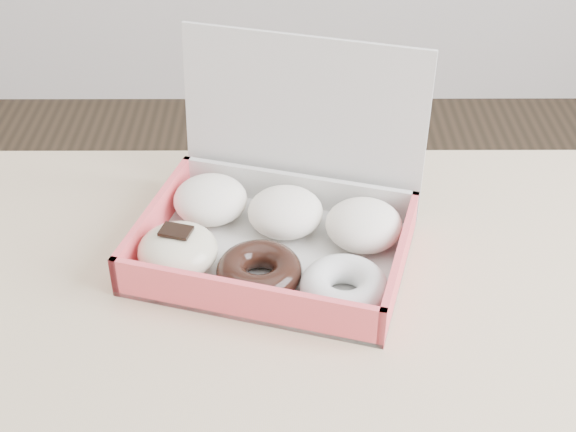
{
  "coord_description": "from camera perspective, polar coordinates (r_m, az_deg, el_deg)",
  "views": [
    {
      "loc": [
        0.11,
        -0.59,
        1.35
      ],
      "look_at": [
        0.11,
        0.17,
        0.8
      ],
      "focal_mm": 50.0,
      "sensor_mm": 36.0,
      "label": 1
    }
  ],
  "objects": [
    {
      "name": "table",
      "position": [
        0.9,
        -7.19,
        -13.12
      ],
      "size": [
        1.2,
        0.8,
        0.75
      ],
      "color": "#CBB286",
      "rests_on": "ground"
    },
    {
      "name": "donut_box",
      "position": [
        0.94,
        -0.95,
        -0.67
      ],
      "size": [
        0.36,
        0.33,
        0.22
      ],
      "rotation": [
        0.0,
        0.0,
        -0.28
      ],
      "color": "silver",
      "rests_on": "table"
    }
  ]
}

